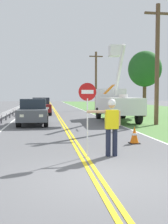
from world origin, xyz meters
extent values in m
plane|color=#5B5B5E|center=(0.00, 0.00, 0.00)|extent=(160.00, 160.00, 0.00)
cube|color=yellow|center=(-0.09, 20.00, 0.01)|extent=(0.11, 110.00, 0.01)
cube|color=yellow|center=(0.09, 20.00, 0.01)|extent=(0.11, 110.00, 0.01)
cube|color=silver|center=(3.60, 20.00, 0.01)|extent=(0.12, 110.00, 0.01)
cube|color=silver|center=(-3.60, 20.00, 0.01)|extent=(0.12, 110.00, 0.01)
cylinder|color=#1E2338|center=(1.01, 2.24, 0.44)|extent=(0.16, 0.16, 0.88)
cylinder|color=#1E2338|center=(0.79, 2.25, 0.44)|extent=(0.16, 0.16, 0.88)
cube|color=yellow|center=(0.90, 2.24, 1.18)|extent=(0.40, 0.24, 0.60)
cylinder|color=tan|center=(0.40, 2.25, 1.43)|extent=(0.60, 0.10, 0.09)
cylinder|color=tan|center=(1.14, 2.24, 1.21)|extent=(0.09, 0.09, 0.48)
sphere|color=tan|center=(0.90, 2.24, 1.65)|extent=(0.22, 0.22, 0.22)
sphere|color=white|center=(0.90, 2.24, 1.70)|extent=(0.25, 0.25, 0.25)
cylinder|color=silver|center=(0.12, 2.25, 0.92)|extent=(0.04, 0.04, 1.85)
cylinder|color=#B71414|center=(0.12, 2.25, 2.05)|extent=(0.56, 0.03, 0.56)
cube|color=white|center=(0.12, 2.24, 2.05)|extent=(0.38, 0.01, 0.12)
cube|color=white|center=(4.06, 12.44, 1.21)|extent=(2.46, 4.68, 1.10)
cube|color=white|center=(4.18, 15.89, 1.46)|extent=(2.27, 2.17, 2.00)
cube|color=#1E2833|center=(4.22, 16.92, 1.76)|extent=(1.98, 0.13, 0.90)
cylinder|color=silver|center=(4.03, 11.52, 1.88)|extent=(0.56, 0.56, 0.24)
cylinder|color=silver|center=(4.08, 12.83, 3.65)|extent=(0.34, 2.81, 3.44)
cube|color=white|center=(4.12, 14.13, 5.30)|extent=(0.93, 0.93, 0.80)
cube|color=orange|center=(2.82, 10.68, 2.31)|extent=(0.62, 0.82, 0.59)
cylinder|color=black|center=(3.15, 15.72, 0.46)|extent=(0.35, 0.93, 0.92)
cylinder|color=black|center=(5.21, 15.65, 0.46)|extent=(0.35, 0.93, 0.92)
cylinder|color=black|center=(3.00, 11.44, 0.46)|extent=(0.35, 0.93, 0.92)
cylinder|color=black|center=(5.06, 11.37, 0.46)|extent=(0.35, 0.93, 0.92)
cube|color=#4C5156|center=(-1.95, 11.86, 0.70)|extent=(1.90, 4.13, 0.72)
cube|color=#1E2833|center=(-1.95, 12.11, 1.38)|extent=(1.64, 1.74, 0.64)
cube|color=#EAEACC|center=(-1.43, 9.82, 0.75)|extent=(0.24, 0.06, 0.16)
cube|color=#EAEACC|center=(-2.53, 9.84, 0.75)|extent=(0.24, 0.06, 0.16)
cylinder|color=black|center=(-1.15, 10.58, 0.34)|extent=(0.29, 0.68, 0.68)
cylinder|color=black|center=(-2.79, 10.60, 0.34)|extent=(0.29, 0.68, 0.68)
cylinder|color=black|center=(-1.12, 13.12, 0.34)|extent=(0.29, 0.68, 0.68)
cylinder|color=black|center=(-2.76, 13.14, 0.34)|extent=(0.29, 0.68, 0.68)
cube|color=maroon|center=(-1.60, 20.94, 0.70)|extent=(2.01, 4.17, 0.72)
cube|color=#1E2833|center=(-1.61, 21.19, 1.38)|extent=(1.69, 1.79, 0.64)
cube|color=#EAEACC|center=(-0.96, 18.93, 0.75)|extent=(0.24, 0.07, 0.16)
cube|color=#EAEACC|center=(-2.07, 18.89, 0.75)|extent=(0.24, 0.07, 0.16)
cylinder|color=black|center=(-0.73, 19.70, 0.34)|extent=(0.31, 0.69, 0.68)
cylinder|color=black|center=(-2.37, 19.63, 0.34)|extent=(0.31, 0.69, 0.68)
cylinder|color=black|center=(-0.83, 22.24, 0.34)|extent=(0.31, 0.69, 0.68)
cylinder|color=black|center=(-2.47, 22.17, 0.34)|extent=(0.31, 0.69, 0.68)
cylinder|color=brown|center=(6.06, 10.81, 3.90)|extent=(0.28, 0.28, 7.81)
cube|color=brown|center=(6.06, 10.81, 7.21)|extent=(1.80, 0.14, 0.14)
cylinder|color=brown|center=(5.51, 29.30, 3.82)|extent=(0.28, 0.28, 7.64)
cube|color=brown|center=(5.51, 29.30, 7.04)|extent=(1.80, 0.14, 0.14)
cone|color=orange|center=(2.36, 4.31, 0.35)|extent=(0.36, 0.36, 0.70)
cylinder|color=white|center=(2.36, 4.31, 0.39)|extent=(0.25, 0.25, 0.08)
cube|color=black|center=(2.36, 4.31, 0.01)|extent=(0.40, 0.40, 0.03)
cube|color=#9EA0A3|center=(-4.20, 14.24, 0.55)|extent=(0.06, 32.00, 0.32)
cube|color=#4C4C51|center=(-4.20, 13.10, 0.28)|extent=(0.10, 0.10, 0.55)
cube|color=#4C4C51|center=(-4.20, 15.39, 0.28)|extent=(0.10, 0.10, 0.55)
cube|color=#4C4C51|center=(-4.20, 17.67, 0.28)|extent=(0.10, 0.10, 0.55)
cube|color=#4C4C51|center=(-4.20, 19.96, 0.28)|extent=(0.10, 0.10, 0.55)
cube|color=#4C4C51|center=(-4.20, 22.24, 0.28)|extent=(0.10, 0.10, 0.55)
cube|color=#4C4C51|center=(-4.20, 24.53, 0.28)|extent=(0.10, 0.10, 0.55)
cube|color=#4C4C51|center=(-4.20, 26.82, 0.28)|extent=(0.10, 0.10, 0.55)
cube|color=#4C4C51|center=(-4.20, 29.10, 0.28)|extent=(0.10, 0.10, 0.55)
cylinder|color=brown|center=(7.73, 17.39, 1.50)|extent=(0.32, 0.32, 3.00)
ellipsoid|color=#1E561E|center=(7.73, 17.39, 4.30)|extent=(3.00, 3.00, 3.20)
camera|label=1|loc=(-1.19, -6.08, 1.95)|focal=43.36mm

